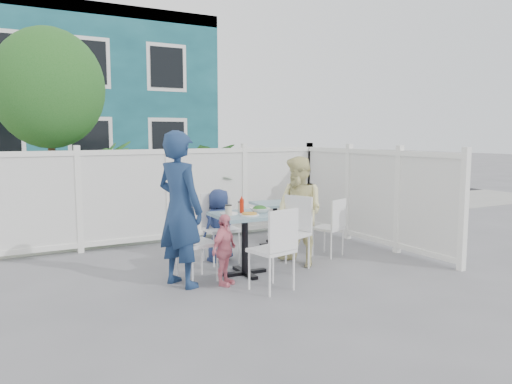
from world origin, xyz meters
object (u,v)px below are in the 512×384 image
chair_left (191,237)px  chair_near (276,244)px  chair_back (219,222)px  spare_table (275,212)px  woman (299,211)px  chair_right (293,226)px  boy (219,225)px  toddler (224,250)px  main_table (245,228)px  man (180,209)px

chair_left → chair_near: bearing=31.5°
chair_back → chair_near: size_ratio=1.00×
spare_table → woman: size_ratio=0.48×
chair_right → woman: size_ratio=0.65×
chair_left → boy: bearing=127.5°
boy → spare_table: bearing=-172.8°
chair_left → chair_back: chair_back is taller
chair_back → toddler: chair_back is taller
chair_near → woman: woman is taller
main_table → chair_right: (0.75, -0.03, -0.05)m
man → chair_near: bearing=-153.3°
main_table → chair_near: size_ratio=0.82×
chair_right → chair_back: (-0.75, 0.82, -0.00)m
boy → woman: bearing=125.1°
spare_table → chair_back: chair_back is taller
chair_left → toddler: (0.30, -0.34, -0.13)m
main_table → man: bearing=-177.5°
chair_back → woman: (0.90, -0.74, 0.19)m
chair_back → woman: size_ratio=0.65×
chair_right → chair_near: size_ratio=1.01×
spare_table → man: bearing=-148.0°
main_table → man: man is taller
main_table → spare_table: size_ratio=1.10×
chair_right → toddler: 1.23m
spare_table → man: man is taller
main_table → woman: bearing=3.4°
chair_near → chair_right: bearing=34.7°
spare_table → boy: bearing=-157.7°
spare_table → chair_near: (-1.28, -2.15, 0.02)m
man → toddler: 0.73m
main_table → chair_near: 0.83m
boy → main_table: bearing=74.9°
woman → chair_near: bearing=-58.1°
chair_near → man: (-0.89, 0.79, 0.37)m
toddler → chair_near: bearing=-87.0°
woman → toddler: size_ratio=1.74×
chair_right → toddler: size_ratio=1.13×
chair_near → toddler: (-0.43, 0.53, -0.14)m
chair_left → boy: size_ratio=0.93×
man → spare_table: bearing=-79.8°
main_table → woman: woman is taller
main_table → boy: size_ratio=0.77×
spare_table → man: (-2.17, -1.36, 0.39)m
chair_left → chair_back: (0.73, 0.75, 0.01)m
chair_left → woman: (1.64, 0.01, 0.20)m
main_table → man: 0.96m
chair_left → chair_right: (1.48, -0.07, 0.01)m
main_table → man: size_ratio=0.43×
chair_right → chair_near: (-0.76, -0.80, -0.00)m
chair_right → boy: boy is taller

